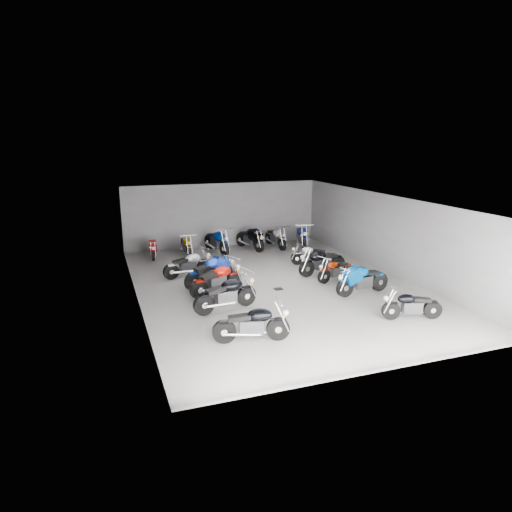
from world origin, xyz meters
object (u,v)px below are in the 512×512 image
(motorcycle_left_c, at_px, (226,294))
(motorcycle_back_b, at_px, (186,245))
(motorcycle_left_f, at_px, (188,265))
(motorcycle_right_f, at_px, (311,255))
(motorcycle_back_e, at_px, (276,237))
(motorcycle_right_d, at_px, (336,270))
(motorcycle_back_d, at_px, (250,239))
(motorcycle_right_c, at_px, (362,280))
(motorcycle_left_d, at_px, (217,280))
(motorcycle_left_e, at_px, (211,272))
(motorcycle_back_f, at_px, (302,236))
(motorcycle_back_a, at_px, (153,248))
(motorcycle_right_a, at_px, (411,305))
(drain_grate, at_px, (278,289))
(motorcycle_back_c, at_px, (217,241))
(motorcycle_left_a, at_px, (252,324))
(motorcycle_right_e, at_px, (322,262))

(motorcycle_left_c, xyz_separation_m, motorcycle_back_b, (0.17, 7.54, -0.06))
(motorcycle_left_f, relative_size, motorcycle_right_f, 1.17)
(motorcycle_back_e, bearing_deg, motorcycle_right_d, 86.69)
(motorcycle_back_b, relative_size, motorcycle_back_d, 0.89)
(motorcycle_left_f, height_order, motorcycle_right_c, motorcycle_right_c)
(motorcycle_right_c, xyz_separation_m, motorcycle_back_b, (-4.81, 7.62, -0.05))
(motorcycle_right_f, height_order, motorcycle_back_e, motorcycle_back_e)
(motorcycle_left_d, relative_size, motorcycle_right_d, 1.16)
(motorcycle_left_f, bearing_deg, motorcycle_left_e, 8.66)
(motorcycle_back_f, bearing_deg, motorcycle_back_a, 14.06)
(motorcycle_right_a, distance_m, motorcycle_right_c, 2.54)
(drain_grate, distance_m, motorcycle_back_c, 6.15)
(motorcycle_left_c, relative_size, motorcycle_left_e, 1.03)
(motorcycle_left_a, distance_m, motorcycle_right_f, 8.15)
(motorcycle_left_d, distance_m, motorcycle_left_e, 0.95)
(motorcycle_back_b, bearing_deg, motorcycle_back_d, -178.91)
(motorcycle_right_c, distance_m, motorcycle_back_b, 9.02)
(motorcycle_left_a, relative_size, motorcycle_back_f, 0.93)
(motorcycle_right_d, bearing_deg, motorcycle_back_f, -28.98)
(motorcycle_left_e, relative_size, motorcycle_right_c, 0.98)
(motorcycle_left_c, height_order, motorcycle_left_d, motorcycle_left_c)
(motorcycle_left_d, distance_m, motorcycle_right_e, 4.72)
(motorcycle_left_a, bearing_deg, drain_grate, 161.14)
(motorcycle_left_c, height_order, motorcycle_left_e, motorcycle_left_e)
(motorcycle_back_f, bearing_deg, motorcycle_right_a, 101.16)
(motorcycle_right_e, relative_size, motorcycle_back_a, 1.17)
(motorcycle_left_f, bearing_deg, motorcycle_back_d, 120.39)
(motorcycle_right_d, xyz_separation_m, motorcycle_back_e, (-0.10, 5.97, 0.08))
(motorcycle_left_a, relative_size, motorcycle_back_a, 1.11)
(drain_grate, xyz_separation_m, motorcycle_right_d, (2.48, 0.21, 0.44))
(motorcycle_left_a, xyz_separation_m, motorcycle_right_c, (4.96, 2.41, 0.02))
(motorcycle_left_a, bearing_deg, motorcycle_right_c, 128.35)
(motorcycle_left_d, distance_m, motorcycle_right_a, 6.56)
(motorcycle_right_d, bearing_deg, motorcycle_left_d, 72.57)
(motorcycle_right_d, relative_size, motorcycle_right_e, 0.81)
(motorcycle_left_d, xyz_separation_m, motorcycle_back_f, (5.93, 5.63, 0.03))
(motorcycle_left_f, height_order, motorcycle_back_c, motorcycle_back_c)
(motorcycle_back_c, bearing_deg, motorcycle_right_e, 110.63)
(motorcycle_back_e, bearing_deg, motorcycle_right_a, 87.79)
(motorcycle_left_c, bearing_deg, motorcycle_right_e, 105.01)
(motorcycle_left_a, distance_m, motorcycle_back_f, 11.48)
(motorcycle_right_c, distance_m, motorcycle_back_e, 7.66)
(motorcycle_back_a, height_order, motorcycle_back_b, motorcycle_back_b)
(motorcycle_right_a, xyz_separation_m, motorcycle_right_d, (-0.26, 4.22, -0.00))
(motorcycle_right_d, relative_size, motorcycle_back_e, 0.83)
(motorcycle_right_c, bearing_deg, motorcycle_right_a, 176.45)
(motorcycle_right_d, bearing_deg, motorcycle_left_f, 48.02)
(motorcycle_left_f, height_order, motorcycle_right_a, motorcycle_left_f)
(drain_grate, distance_m, motorcycle_left_e, 2.59)
(motorcycle_back_c, relative_size, motorcycle_back_e, 1.09)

